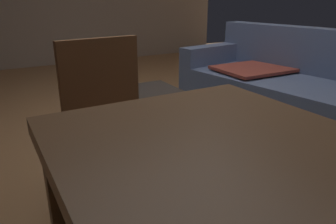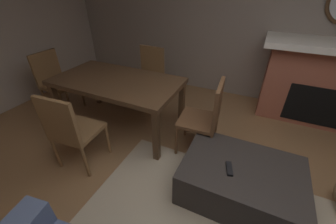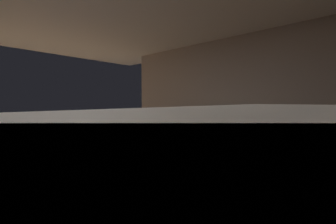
{
  "view_description": "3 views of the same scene",
  "coord_description": "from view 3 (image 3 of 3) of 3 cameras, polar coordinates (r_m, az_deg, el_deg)",
  "views": [
    {
      "loc": [
        2.06,
        -1.43,
        1.13
      ],
      "look_at": [
        0.68,
        -0.64,
        0.56
      ],
      "focal_mm": 34.32,
      "sensor_mm": 36.0,
      "label": 1
    },
    {
      "loc": [
        0.11,
        1.05,
        1.83
      ],
      "look_at": [
        0.79,
        -0.41,
        0.79
      ],
      "focal_mm": 21.94,
      "sensor_mm": 36.0,
      "label": 2
    },
    {
      "loc": [
        -0.59,
        -2.13,
        1.17
      ],
      "look_at": [
        0.58,
        -1.08,
        1.09
      ],
      "focal_mm": 22.24,
      "sensor_mm": 36.0,
      "label": 3
    }
  ],
  "objects": [
    {
      "name": "wall_right_window_side",
      "position": [
        4.87,
        16.12,
        4.21
      ],
      "size": [
        0.12,
        5.75,
        2.56
      ],
      "primitive_type": "cube",
      "color": "#B2A59B",
      "rests_on": "ground"
    },
    {
      "name": "area_rug",
      "position": [
        2.74,
        -32.94,
        -22.63
      ],
      "size": [
        2.6,
        2.0,
        0.01
      ],
      "primitive_type": "cube",
      "color": "tan",
      "rests_on": "ground"
    },
    {
      "name": "couch",
      "position": [
        3.36,
        -34.16,
        -12.44
      ],
      "size": [
        2.29,
        1.22,
        0.85
      ],
      "color": "#4C5B7F",
      "rests_on": "ground"
    },
    {
      "name": "ottoman_coffee_table",
      "position": [
        2.06,
        -27.51,
        -25.61
      ],
      "size": [
        1.09,
        0.77,
        0.39
      ],
      "primitive_type": "cube",
      "color": "#2D2826",
      "rests_on": "ground"
    },
    {
      "name": "tv_remote",
      "position": [
        2.09,
        -25.37,
        -18.94
      ],
      "size": [
        0.09,
        0.17,
        0.02
      ],
      "primitive_type": "cube",
      "rotation": [
        0.0,
        0.0,
        0.29
      ],
      "color": "black",
      "rests_on": "ottoman_coffee_table"
    },
    {
      "name": "dining_table",
      "position": [
        2.7,
        14.15,
        -7.95
      ],
      "size": [
        1.67,
        0.89,
        0.74
      ],
      "color": "#513823",
      "rests_on": "ground"
    },
    {
      "name": "dining_chair_south",
      "position": [
        2.46,
        32.06,
        -12.72
      ],
      "size": [
        0.46,
        0.46,
        0.93
      ],
      "color": "brown",
      "rests_on": "ground"
    },
    {
      "name": "dining_chair_east",
      "position": [
        3.83,
        22.78,
        -6.92
      ],
      "size": [
        0.44,
        0.44,
        0.93
      ],
      "color": "brown",
      "rests_on": "ground"
    },
    {
      "name": "dining_chair_north",
      "position": [
        3.19,
        0.44,
        -8.67
      ],
      "size": [
        0.47,
        0.47,
        0.93
      ],
      "color": "brown",
      "rests_on": "ground"
    },
    {
      "name": "dining_chair_west",
      "position": [
        1.78,
        -5.46,
        -18.34
      ],
      "size": [
        0.47,
        0.47,
        0.93
      ],
      "color": "brown",
      "rests_on": "ground"
    },
    {
      "name": "potted_plant",
      "position": [
        4.71,
        1.94,
        -8.07
      ],
      "size": [
        0.33,
        0.33,
        0.48
      ],
      "color": "#474C51",
      "rests_on": "ground"
    }
  ]
}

